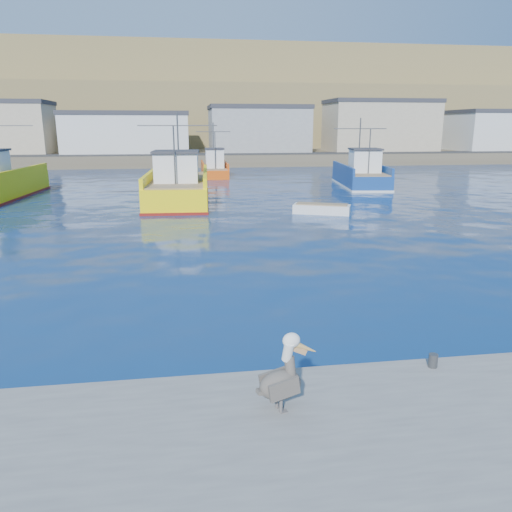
# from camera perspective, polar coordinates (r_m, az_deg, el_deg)

# --- Properties ---
(ground) EXTENTS (260.00, 260.00, 0.00)m
(ground) POSITION_cam_1_polar(r_m,az_deg,el_deg) (13.99, 1.58, -8.91)
(ground) COLOR #071952
(ground) RESTS_ON ground
(dock_bollards) EXTENTS (36.20, 0.20, 0.30)m
(dock_bollards) POSITION_cam_1_polar(r_m,az_deg,el_deg) (10.85, 8.02, -12.59)
(dock_bollards) COLOR #4C4C4C
(dock_bollards) RESTS_ON dock
(far_shore) EXTENTS (200.00, 81.00, 24.00)m
(far_shore) POSITION_cam_1_polar(r_m,az_deg,el_deg) (121.89, -7.74, 16.11)
(far_shore) COLOR brown
(far_shore) RESTS_ON ground
(trawler_yellow_b) EXTENTS (6.03, 12.93, 6.70)m
(trawler_yellow_b) POSITION_cam_1_polar(r_m,az_deg,el_deg) (38.40, -8.84, 7.78)
(trawler_yellow_b) COLOR yellow
(trawler_yellow_b) RESTS_ON ground
(trawler_blue) EXTENTS (5.15, 10.90, 6.42)m
(trawler_blue) POSITION_cam_1_polar(r_m,az_deg,el_deg) (49.24, 11.90, 8.98)
(trawler_blue) COLOR navy
(trawler_blue) RESTS_ON ground
(boat_orange) EXTENTS (3.90, 7.45, 5.97)m
(boat_orange) POSITION_cam_1_polar(r_m,az_deg,el_deg) (57.37, -4.77, 9.99)
(boat_orange) COLOR #E44F0E
(boat_orange) RESTS_ON ground
(skiff_mid) EXTENTS (3.87, 2.62, 0.80)m
(skiff_mid) POSITION_cam_1_polar(r_m,az_deg,el_deg) (33.15, 7.52, 5.26)
(skiff_mid) COLOR silver
(skiff_mid) RESTS_ON ground
(pelican) EXTENTS (1.21, 0.67, 1.50)m
(pelican) POSITION_cam_1_polar(r_m,az_deg,el_deg) (9.36, 3.07, -13.76)
(pelican) COLOR #595451
(pelican) RESTS_ON dock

